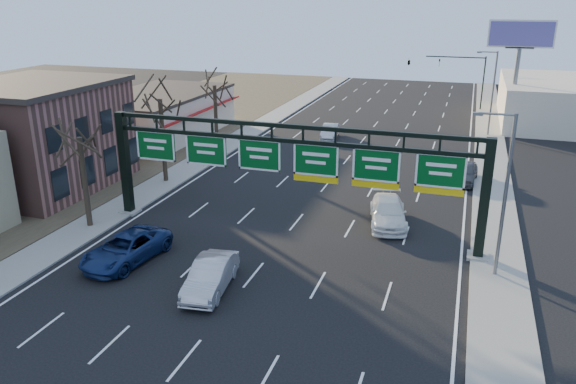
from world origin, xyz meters
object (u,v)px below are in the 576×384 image
(sign_gantry, at_px, (290,165))
(car_blue_suv, at_px, (126,248))
(car_silver_sedan, at_px, (211,276))
(car_white_wagon, at_px, (388,212))

(sign_gantry, xyz_separation_m, car_blue_suv, (-7.71, -6.69, -3.82))
(car_silver_sedan, bearing_deg, car_white_wagon, 50.93)
(car_blue_suv, xyz_separation_m, car_white_wagon, (13.47, 10.29, 0.01))
(car_blue_suv, bearing_deg, car_white_wagon, 45.12)
(car_white_wagon, bearing_deg, car_blue_suv, -153.98)
(sign_gantry, height_order, car_blue_suv, sign_gantry)
(sign_gantry, distance_m, car_silver_sedan, 9.23)
(car_blue_suv, height_order, car_silver_sedan, car_silver_sedan)
(sign_gantry, bearing_deg, car_white_wagon, 32.04)
(sign_gantry, relative_size, car_white_wagon, 4.34)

